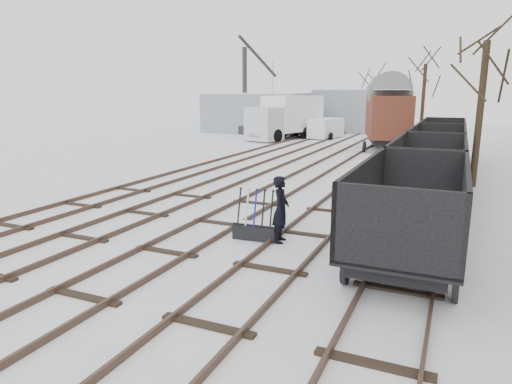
# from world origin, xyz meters

# --- Properties ---
(ground) EXTENTS (120.00, 120.00, 0.00)m
(ground) POSITION_xyz_m (0.00, 0.00, 0.00)
(ground) COLOR white
(ground) RESTS_ON ground
(tracks) EXTENTS (13.90, 52.00, 0.16)m
(tracks) POSITION_xyz_m (-0.00, 13.67, 0.07)
(tracks) COLOR black
(tracks) RESTS_ON ground
(shed_left) EXTENTS (10.00, 8.00, 4.10)m
(shed_left) POSITION_xyz_m (-13.00, 36.00, 2.05)
(shed_left) COLOR #8F99A2
(shed_left) RESTS_ON ground
(shed_right) EXTENTS (7.00, 6.00, 4.50)m
(shed_right) POSITION_xyz_m (-4.00, 40.00, 2.25)
(shed_right) COLOR #8F99A2
(shed_right) RESTS_ON ground
(ground_frame) EXTENTS (1.32, 0.49, 1.49)m
(ground_frame) POSITION_xyz_m (1.73, 2.01, 0.28)
(ground_frame) COLOR black
(ground_frame) RESTS_ON ground
(worker) EXTENTS (0.59, 0.78, 1.93)m
(worker) POSITION_xyz_m (2.48, 2.11, 0.96)
(worker) COLOR black
(worker) RESTS_ON ground
(freight_wagon_a) EXTENTS (2.48, 6.19, 2.53)m
(freight_wagon_a) POSITION_xyz_m (6.00, 1.94, 0.97)
(freight_wagon_a) COLOR black
(freight_wagon_a) RESTS_ON ground
(freight_wagon_b) EXTENTS (2.48, 6.19, 2.53)m
(freight_wagon_b) POSITION_xyz_m (6.00, 8.34, 0.97)
(freight_wagon_b) COLOR black
(freight_wagon_b) RESTS_ON ground
(freight_wagon_c) EXTENTS (2.48, 6.19, 2.53)m
(freight_wagon_c) POSITION_xyz_m (6.00, 14.74, 0.97)
(freight_wagon_c) COLOR black
(freight_wagon_c) RESTS_ON ground
(freight_wagon_d) EXTENTS (2.48, 6.19, 2.53)m
(freight_wagon_d) POSITION_xyz_m (6.00, 21.14, 0.97)
(freight_wagon_d) COLOR black
(freight_wagon_d) RESTS_ON ground
(box_van_wagon) EXTENTS (4.40, 6.33, 4.39)m
(box_van_wagon) POSITION_xyz_m (2.08, 24.99, 2.56)
(box_van_wagon) COLOR black
(box_van_wagon) RESTS_ON ground
(lorry) EXTENTS (4.46, 8.90, 3.86)m
(lorry) POSITION_xyz_m (-7.49, 29.58, 1.99)
(lorry) COLOR black
(lorry) RESTS_ON ground
(panel_van) EXTENTS (2.54, 4.37, 1.81)m
(panel_van) POSITION_xyz_m (-4.34, 31.65, 0.94)
(panel_van) COLOR white
(panel_van) RESTS_ON ground
(crane) EXTENTS (2.48, 5.76, 9.66)m
(crane) POSITION_xyz_m (-13.22, 33.13, 2.54)
(crane) COLOR #29282D
(crane) RESTS_ON ground
(tree_near) EXTENTS (0.30, 0.30, 6.37)m
(tree_near) POSITION_xyz_m (7.68, 12.91, 3.19)
(tree_near) COLOR black
(tree_near) RESTS_ON ground
(tree_far_left) EXTENTS (0.30, 0.30, 5.27)m
(tree_far_left) POSITION_xyz_m (-1.89, 40.75, 2.63)
(tree_far_left) COLOR black
(tree_far_left) RESTS_ON ground
(tree_far_right) EXTENTS (0.30, 0.30, 6.52)m
(tree_far_right) POSITION_xyz_m (3.87, 32.27, 3.26)
(tree_far_right) COLOR black
(tree_far_right) RESTS_ON ground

